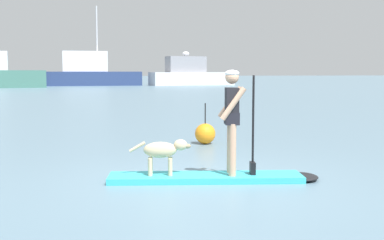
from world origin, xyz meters
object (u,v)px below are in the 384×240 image
object	(u,v)px
person_paddler	(233,114)
moored_boat_far_starboard	(190,74)
marker_buoy	(205,134)
moored_boat_outer	(90,73)
dog	(163,151)
paddleboard	(219,177)

from	to	relation	value
person_paddler	moored_boat_far_starboard	size ratio (longest dim) A/B	0.15
person_paddler	marker_buoy	world-z (taller)	person_paddler
moored_boat_outer	moored_boat_far_starboard	bearing A→B (deg)	-1.15
dog	marker_buoy	world-z (taller)	marker_buoy
moored_boat_outer	moored_boat_far_starboard	distance (m)	12.92
dog	moored_boat_outer	size ratio (longest dim) A/B	0.08
person_paddler	moored_boat_outer	world-z (taller)	moored_boat_outer
paddleboard	person_paddler	size ratio (longest dim) A/B	2.05
person_paddler	marker_buoy	xyz separation A→B (m)	(0.58, 4.08, -0.83)
moored_boat_outer	paddleboard	bearing A→B (deg)	-89.10
moored_boat_outer	marker_buoy	size ratio (longest dim) A/B	12.22
moored_boat_far_starboard	marker_buoy	distance (m)	53.56
paddleboard	marker_buoy	distance (m)	4.12
dog	marker_buoy	size ratio (longest dim) A/B	0.99
dog	moored_boat_far_starboard	xyz separation A→B (m)	(12.93, 56.23, 0.92)
person_paddler	dog	size ratio (longest dim) A/B	1.70
marker_buoy	person_paddler	bearing A→B (deg)	-98.06
marker_buoy	dog	bearing A→B (deg)	-113.52
moored_boat_outer	marker_buoy	bearing A→B (deg)	-88.18
moored_boat_outer	marker_buoy	xyz separation A→B (m)	(1.68, -52.62, -1.36)
person_paddler	paddleboard	bearing A→B (deg)	169.49
person_paddler	moored_boat_far_starboard	world-z (taller)	moored_boat_far_starboard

